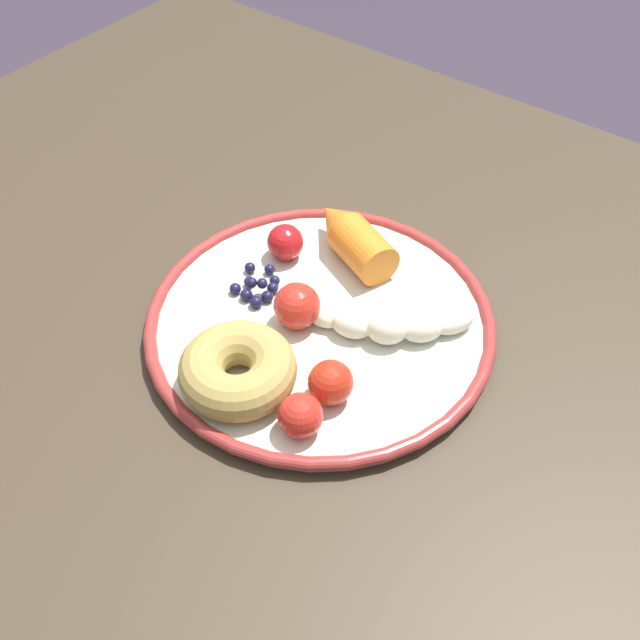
% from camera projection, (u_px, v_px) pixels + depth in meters
% --- Properties ---
extents(ground_plane, '(6.00, 6.00, 0.00)m').
position_uv_depth(ground_plane, '(315.00, 609.00, 1.28)').
color(ground_plane, '#362D3B').
extents(dining_table, '(1.16, 0.87, 0.75)m').
position_uv_depth(dining_table, '(312.00, 349.00, 0.80)').
color(dining_table, '#3D3123').
rests_on(dining_table, ground_plane).
extents(plate, '(0.32, 0.32, 0.02)m').
position_uv_depth(plate, '(320.00, 322.00, 0.69)').
color(plate, silver).
rests_on(plate, dining_table).
extents(banana, '(0.14, 0.10, 0.03)m').
position_uv_depth(banana, '(387.00, 325.00, 0.67)').
color(banana, beige).
rests_on(banana, plate).
extents(carrot_orange, '(0.11, 0.08, 0.04)m').
position_uv_depth(carrot_orange, '(352.00, 237.00, 0.74)').
color(carrot_orange, orange).
rests_on(carrot_orange, plate).
extents(donut, '(0.13, 0.13, 0.04)m').
position_uv_depth(donut, '(238.00, 370.00, 0.63)').
color(donut, '#A98E49').
rests_on(donut, plate).
extents(blueberry_pile, '(0.05, 0.05, 0.02)m').
position_uv_depth(blueberry_pile, '(257.00, 286.00, 0.71)').
color(blueberry_pile, '#191638').
rests_on(blueberry_pile, plate).
extents(tomato_near, '(0.04, 0.04, 0.04)m').
position_uv_depth(tomato_near, '(331.00, 383.00, 0.62)').
color(tomato_near, red).
rests_on(tomato_near, plate).
extents(tomato_mid, '(0.04, 0.04, 0.04)m').
position_uv_depth(tomato_mid, '(300.00, 415.00, 0.59)').
color(tomato_mid, red).
rests_on(tomato_mid, plate).
extents(tomato_far, '(0.04, 0.04, 0.04)m').
position_uv_depth(tomato_far, '(297.00, 306.00, 0.67)').
color(tomato_far, red).
rests_on(tomato_far, plate).
extents(tomato_extra, '(0.04, 0.04, 0.04)m').
position_uv_depth(tomato_extra, '(285.00, 242.00, 0.74)').
color(tomato_extra, red).
rests_on(tomato_extra, plate).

